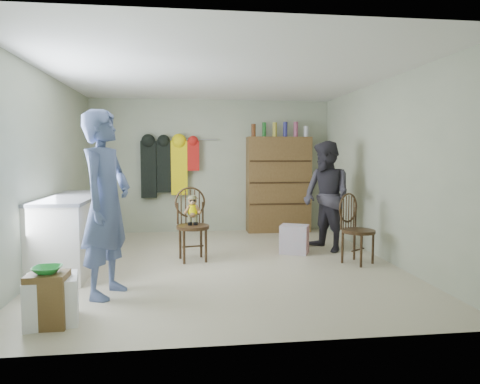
{
  "coord_description": "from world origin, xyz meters",
  "views": [
    {
      "loc": [
        -0.48,
        -5.66,
        1.46
      ],
      "look_at": [
        0.25,
        0.2,
        0.95
      ],
      "focal_mm": 32.0,
      "sensor_mm": 36.0,
      "label": 1
    }
  ],
  "objects": [
    {
      "name": "person_right",
      "position": [
        1.62,
        0.59,
        0.84
      ],
      "size": [
        0.89,
        0.99,
        1.68
      ],
      "primitive_type": "imported",
      "rotation": [
        0.0,
        0.0,
        -1.19
      ],
      "color": "#2D2B33",
      "rests_on": "ground"
    },
    {
      "name": "room_walls",
      "position": [
        0.0,
        0.53,
        1.58
      ],
      "size": [
        5.0,
        5.0,
        5.0
      ],
      "color": "#A9AF93",
      "rests_on": "ground"
    },
    {
      "name": "bowl",
      "position": [
        -1.67,
        -1.94,
        0.49
      ],
      "size": [
        0.24,
        0.24,
        0.06
      ],
      "primitive_type": "imported",
      "color": "green",
      "rests_on": "stool"
    },
    {
      "name": "coat_rack",
      "position": [
        -0.83,
        2.38,
        1.25
      ],
      "size": [
        1.42,
        0.12,
        1.09
      ],
      "color": "#99999E",
      "rests_on": "ground"
    },
    {
      "name": "counter",
      "position": [
        -1.95,
        0.0,
        0.47
      ],
      "size": [
        0.64,
        1.86,
        0.94
      ],
      "color": "silver",
      "rests_on": "ground"
    },
    {
      "name": "striped_bag",
      "position": [
        1.1,
        0.47,
        0.21
      ],
      "size": [
        0.49,
        0.45,
        0.42
      ],
      "primitive_type": "cube",
      "rotation": [
        0.0,
        0.0,
        -0.42
      ],
      "color": "#E57274",
      "rests_on": "ground"
    },
    {
      "name": "stool",
      "position": [
        -1.67,
        -1.94,
        0.23
      ],
      "size": [
        0.32,
        0.28,
        0.46
      ],
      "primitive_type": "cube",
      "color": "brown",
      "rests_on": "ground"
    },
    {
      "name": "chair_front",
      "position": [
        -0.42,
        0.25,
        0.59
      ],
      "size": [
        0.52,
        0.52,
        1.01
      ],
      "rotation": [
        0.0,
        0.0,
        0.18
      ],
      "color": "#362413",
      "rests_on": "ground"
    },
    {
      "name": "plastic_tub",
      "position": [
        -1.66,
        -1.86,
        0.2
      ],
      "size": [
        0.51,
        0.49,
        0.41
      ],
      "primitive_type": "cube",
      "rotation": [
        0.0,
        0.0,
        0.22
      ],
      "color": "white",
      "rests_on": "ground"
    },
    {
      "name": "chair_far",
      "position": [
        1.77,
        -0.19,
        0.51
      ],
      "size": [
        0.58,
        0.58,
        0.95
      ],
      "rotation": [
        0.0,
        0.0,
        0.6
      ],
      "color": "#362413",
      "rests_on": "ground"
    },
    {
      "name": "dresser",
      "position": [
        1.25,
        2.3,
        0.91
      ],
      "size": [
        1.2,
        0.39,
        2.08
      ],
      "color": "brown",
      "rests_on": "ground"
    },
    {
      "name": "person_left",
      "position": [
        -1.31,
        -1.15,
        0.96
      ],
      "size": [
        0.66,
        0.81,
        1.92
      ],
      "primitive_type": "imported",
      "rotation": [
        0.0,
        0.0,
        1.25
      ],
      "color": "#495986",
      "rests_on": "ground"
    },
    {
      "name": "ground_plane",
      "position": [
        0.0,
        0.0,
        0.0
      ],
      "size": [
        5.0,
        5.0,
        0.0
      ],
      "primitive_type": "plane",
      "color": "beige",
      "rests_on": "ground"
    }
  ]
}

